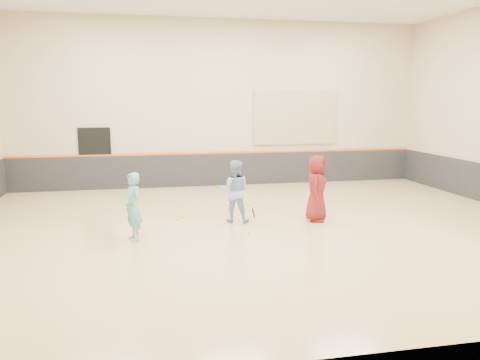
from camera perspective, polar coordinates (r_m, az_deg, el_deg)
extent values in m
cube|color=tan|center=(11.76, 2.45, -6.27)|extent=(15.00, 12.00, 0.20)
cube|color=#CBB594|center=(17.21, -2.27, 9.25)|extent=(15.00, 0.02, 6.00)
cube|color=#CBB594|center=(5.66, 17.36, 7.89)|extent=(15.00, 0.02, 6.00)
cube|color=#232326|center=(17.35, -2.20, 1.30)|extent=(14.90, 0.04, 1.20)
cube|color=#D85914|center=(17.26, -2.21, 3.33)|extent=(14.90, 0.03, 0.06)
cube|color=tan|center=(17.81, 6.78, 7.60)|extent=(3.20, 0.08, 2.00)
cube|color=black|center=(17.18, -17.22, 2.47)|extent=(1.10, 0.05, 2.20)
imported|color=#67B2B3|center=(10.76, -12.89, -3.22)|extent=(0.55, 0.66, 1.55)
imported|color=#86A4CF|center=(12.11, -0.66, -1.37)|extent=(0.93, 0.81, 1.62)
imported|color=maroon|center=(12.35, 9.32, -0.99)|extent=(0.89, 1.01, 1.74)
sphere|color=yellow|center=(11.13, 1.11, -6.48)|extent=(0.07, 0.07, 0.07)
sphere|color=yellow|center=(12.23, 9.91, 0.02)|extent=(0.07, 0.07, 0.07)
sphere|color=yellow|center=(14.37, 1.75, -2.76)|extent=(0.07, 0.07, 0.07)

